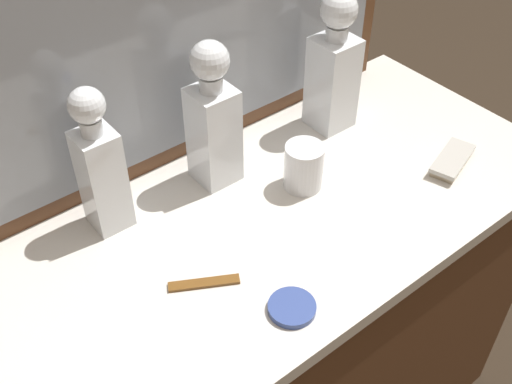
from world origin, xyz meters
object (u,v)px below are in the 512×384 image
(porcelain_dish, at_px, (292,308))
(tortoiseshell_comb, at_px, (204,283))
(crystal_decanter_far_right, at_px, (213,127))
(crystal_tumbler_right, at_px, (304,168))
(silver_brush_far_left, at_px, (452,161))
(crystal_decanter_rear, at_px, (101,173))
(crystal_decanter_center, at_px, (333,74))

(porcelain_dish, relative_size, tortoiseshell_comb, 0.69)
(crystal_decanter_far_right, xyz_separation_m, crystal_tumbler_right, (0.12, -0.13, -0.08))
(crystal_decanter_far_right, distance_m, silver_brush_far_left, 0.51)
(tortoiseshell_comb, bearing_deg, crystal_decanter_rear, 101.83)
(crystal_decanter_center, relative_size, silver_brush_far_left, 2.26)
(crystal_decanter_rear, distance_m, crystal_tumbler_right, 0.40)
(porcelain_dish, bearing_deg, crystal_decanter_rear, 109.49)
(crystal_decanter_rear, xyz_separation_m, crystal_decanter_far_right, (0.24, -0.02, 0.00))
(crystal_decanter_rear, bearing_deg, crystal_decanter_far_right, -3.96)
(crystal_decanter_far_right, xyz_separation_m, crystal_decanter_center, (0.32, -0.01, 0.00))
(silver_brush_far_left, xyz_separation_m, porcelain_dish, (-0.52, -0.08, -0.01))
(crystal_decanter_far_right, xyz_separation_m, silver_brush_far_left, (0.41, -0.28, -0.11))
(crystal_tumbler_right, bearing_deg, tortoiseshell_comb, -163.91)
(tortoiseshell_comb, bearing_deg, crystal_decanter_far_right, 49.99)
(crystal_decanter_center, xyz_separation_m, tortoiseshell_comb, (-0.50, -0.22, -0.13))
(crystal_decanter_center, distance_m, tortoiseshell_comb, 0.56)
(crystal_tumbler_right, height_order, porcelain_dish, crystal_tumbler_right)
(crystal_decanter_center, bearing_deg, crystal_decanter_far_right, 178.57)
(crystal_decanter_far_right, bearing_deg, tortoiseshell_comb, -130.01)
(crystal_decanter_far_right, distance_m, crystal_decanter_center, 0.32)
(crystal_decanter_rear, xyz_separation_m, porcelain_dish, (0.13, -0.38, -0.12))
(crystal_decanter_center, xyz_separation_m, crystal_tumbler_right, (-0.19, -0.13, -0.08))
(crystal_decanter_rear, height_order, silver_brush_far_left, crystal_decanter_rear)
(porcelain_dish, height_order, tortoiseshell_comb, porcelain_dish)
(crystal_decanter_far_right, height_order, tortoiseshell_comb, crystal_decanter_far_right)
(crystal_decanter_far_right, relative_size, crystal_tumbler_right, 3.20)
(crystal_decanter_center, distance_m, silver_brush_far_left, 0.32)
(crystal_decanter_rear, height_order, porcelain_dish, crystal_decanter_rear)
(crystal_decanter_rear, relative_size, silver_brush_far_left, 2.13)
(porcelain_dish, bearing_deg, crystal_tumbler_right, 45.03)
(crystal_decanter_far_right, height_order, crystal_tumbler_right, crystal_decanter_far_right)
(crystal_decanter_far_right, bearing_deg, silver_brush_far_left, -34.58)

